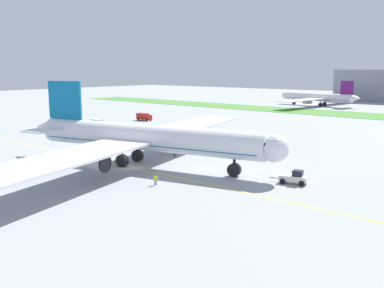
{
  "coord_description": "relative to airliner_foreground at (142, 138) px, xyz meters",
  "views": [
    {
      "loc": [
        57.75,
        -50.32,
        18.18
      ],
      "look_at": [
        5.06,
        12.43,
        3.43
      ],
      "focal_mm": 38.91,
      "sensor_mm": 36.0,
      "label": 1
    }
  ],
  "objects": [
    {
      "name": "ground_plane",
      "position": [
        -0.41,
        -3.15,
        -5.37
      ],
      "size": [
        600.0,
        600.0,
        0.0
      ],
      "primitive_type": "plane",
      "color": "#9399A0",
      "rests_on": "ground"
    },
    {
      "name": "apron_taxi_line",
      "position": [
        -0.41,
        -2.49,
        -5.37
      ],
      "size": [
        280.0,
        0.36,
        0.01
      ],
      "primitive_type": "cube",
      "color": "yellow",
      "rests_on": "ground"
    },
    {
      "name": "grass_median_strip",
      "position": [
        -0.41,
        117.18,
        -5.32
      ],
      "size": [
        320.0,
        24.0,
        0.1
      ],
      "primitive_type": "cube",
      "color": "#4C8438",
      "rests_on": "ground"
    },
    {
      "name": "airliner_foreground",
      "position": [
        0.0,
        0.0,
        0.0
      ],
      "size": [
        54.59,
        89.42,
        15.82
      ],
      "color": "white",
      "rests_on": "ground"
    },
    {
      "name": "pushback_tug",
      "position": [
        28.27,
        6.76,
        -4.35
      ],
      "size": [
        6.22,
        3.14,
        2.25
      ],
      "color": "white",
      "rests_on": "ground"
    },
    {
      "name": "ground_crew_wingwalker_port",
      "position": [
        -0.83,
        9.97,
        -4.35
      ],
      "size": [
        0.28,
        0.59,
        1.69
      ],
      "color": "black",
      "rests_on": "ground"
    },
    {
      "name": "ground_crew_marshaller_front",
      "position": [
        11.68,
        -8.14,
        -4.32
      ],
      "size": [
        0.53,
        0.46,
        1.74
      ],
      "color": "black",
      "rests_on": "ground"
    },
    {
      "name": "ground_crew_wingwalker_starboard",
      "position": [
        -13.23,
        -4.48,
        -4.42
      ],
      "size": [
        0.5,
        0.39,
        1.57
      ],
      "color": "black",
      "rests_on": "ground"
    },
    {
      "name": "service_truck_baggage_loader",
      "position": [
        -51.21,
        27.87,
        -3.93
      ],
      "size": [
        5.36,
        2.98,
        2.59
      ],
      "color": "white",
      "rests_on": "ground"
    },
    {
      "name": "service_truck_catering_van",
      "position": [
        -51.49,
        49.3,
        -3.93
      ],
      "size": [
        6.05,
        2.8,
        2.61
      ],
      "color": "#B21E19",
      "rests_on": "ground"
    },
    {
      "name": "parked_airliner_far_left",
      "position": [
        -28.33,
        147.71,
        -1.03
      ],
      "size": [
        42.56,
        68.55,
        12.8
      ],
      "color": "white",
      "rests_on": "ground"
    }
  ]
}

